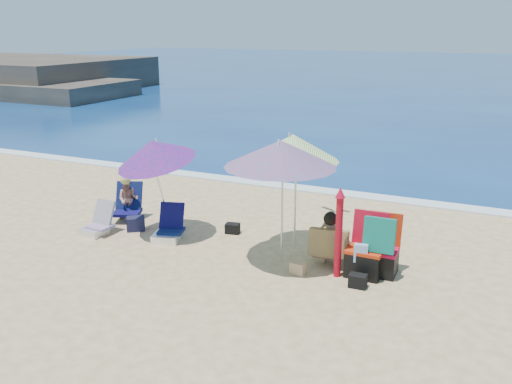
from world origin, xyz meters
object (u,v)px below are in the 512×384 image
at_px(umbrella_striped, 293,148).
at_px(umbrella_blue, 154,151).
at_px(furled_umbrella, 339,228).
at_px(camp_chair_left, 365,257).
at_px(chair_navy, 169,231).
at_px(person_left, 128,199).
at_px(chair_rainbow, 97,226).
at_px(camp_chair_right, 380,253).
at_px(person_center, 330,239).
at_px(umbrella_turquoise, 280,154).

xyz_separation_m(umbrella_striped, umbrella_blue, (-2.58, -0.43, -0.21)).
relative_size(furled_umbrella, camp_chair_left, 1.48).
relative_size(chair_navy, person_left, 0.77).
height_order(umbrella_striped, umbrella_blue, umbrella_striped).
bearing_deg(umbrella_blue, person_left, 153.51).
bearing_deg(furled_umbrella, chair_rainbow, -178.95).
bearing_deg(umbrella_striped, chair_navy, -167.52).
height_order(camp_chair_right, person_center, camp_chair_right).
bearing_deg(umbrella_striped, person_left, 178.10).
height_order(umbrella_turquoise, camp_chair_right, umbrella_turquoise).
bearing_deg(furled_umbrella, umbrella_striped, 145.77).
relative_size(camp_chair_right, person_center, 1.07).
bearing_deg(person_center, camp_chair_right, -0.27).
xyz_separation_m(chair_rainbow, person_left, (0.04, 0.95, 0.28)).
xyz_separation_m(chair_navy, camp_chair_left, (3.77, 0.03, 0.13)).
xyz_separation_m(umbrella_turquoise, umbrella_striped, (0.00, 0.56, -0.01)).
xyz_separation_m(umbrella_blue, chair_rainbow, (-1.14, -0.40, -1.50)).
distance_m(umbrella_turquoise, furled_umbrella, 1.54).
distance_m(umbrella_striped, furled_umbrella, 1.69).
distance_m(umbrella_turquoise, person_left, 4.01).
relative_size(chair_navy, person_center, 0.80).
bearing_deg(camp_chair_left, umbrella_striped, 161.97).
height_order(umbrella_turquoise, umbrella_striped, umbrella_striped).
bearing_deg(camp_chair_left, camp_chair_right, 27.51).
xyz_separation_m(camp_chair_right, person_center, (-0.85, 0.00, 0.09)).
distance_m(umbrella_striped, chair_rainbow, 4.18).
xyz_separation_m(chair_navy, person_left, (-1.39, 0.63, 0.27)).
xyz_separation_m(umbrella_striped, person_left, (-3.68, 0.12, -1.43)).
height_order(umbrella_blue, chair_rainbow, umbrella_blue).
xyz_separation_m(umbrella_blue, camp_chair_left, (4.06, -0.05, -1.36)).
relative_size(umbrella_blue, camp_chair_right, 1.98).
height_order(umbrella_turquoise, furled_umbrella, umbrella_turquoise).
relative_size(umbrella_blue, person_left, 2.06).
height_order(person_center, person_left, person_left).
relative_size(umbrella_blue, camp_chair_left, 2.02).
height_order(furled_umbrella, camp_chair_left, furled_umbrella).
bearing_deg(umbrella_striped, umbrella_blue, -170.63).
distance_m(chair_rainbow, person_left, 0.99).
xyz_separation_m(furled_umbrella, chair_rainbow, (-4.80, -0.09, -0.66)).
distance_m(umbrella_turquoise, chair_navy, 2.86).
relative_size(umbrella_blue, chair_navy, 2.68).
xyz_separation_m(umbrella_blue, furled_umbrella, (3.67, -0.31, -0.84)).
bearing_deg(umbrella_striped, person_center, -24.08).
relative_size(furled_umbrella, person_center, 1.57).
bearing_deg(chair_rainbow, person_center, 5.72).
bearing_deg(furled_umbrella, person_left, 169.76).
distance_m(chair_rainbow, camp_chair_right, 5.42).
distance_m(umbrella_blue, person_left, 1.73).
height_order(umbrella_turquoise, chair_rainbow, umbrella_turquoise).
xyz_separation_m(furled_umbrella, person_left, (-4.77, 0.86, -0.37)).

